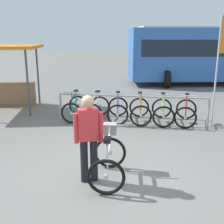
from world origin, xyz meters
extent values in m
plane|color=slate|center=(0.00, 0.00, 0.00)|extent=(80.00, 80.00, 0.00)
cylinder|color=#99999E|center=(-1.86, 3.51, 0.42)|extent=(0.06, 0.06, 0.85)
cylinder|color=#99999E|center=(2.68, 3.33, 0.42)|extent=(0.06, 0.06, 0.85)
cylinder|color=#99999E|center=(0.41, 3.42, 0.85)|extent=(4.55, 0.23, 0.05)
torus|color=black|center=(-1.44, 4.18, 0.33)|extent=(0.66, 0.08, 0.66)
cylinder|color=#B7B7BC|center=(-1.44, 4.18, 0.33)|extent=(0.08, 0.06, 0.08)
torus|color=black|center=(-1.43, 3.16, 0.33)|extent=(0.66, 0.08, 0.66)
cylinder|color=#B7B7BC|center=(-1.43, 3.16, 0.33)|extent=(0.08, 0.06, 0.08)
cube|color=teal|center=(-1.43, 3.67, 0.56)|extent=(0.05, 0.92, 0.04)
cube|color=teal|center=(-1.43, 3.62, 0.78)|extent=(0.04, 0.61, 0.04)
cylinder|color=teal|center=(-1.44, 3.86, 0.60)|extent=(0.03, 0.03, 0.55)
cube|color=black|center=(-1.44, 3.86, 0.88)|extent=(0.12, 0.24, 0.06)
cylinder|color=teal|center=(-1.43, 3.29, 0.65)|extent=(0.03, 0.03, 0.63)
cylinder|color=#B7B7BC|center=(-1.43, 3.29, 0.96)|extent=(0.52, 0.04, 0.03)
torus|color=black|center=(-0.69, 4.15, 0.33)|extent=(0.67, 0.16, 0.66)
cylinder|color=#B7B7BC|center=(-0.69, 4.15, 0.33)|extent=(0.09, 0.07, 0.08)
torus|color=black|center=(-0.78, 3.14, 0.33)|extent=(0.67, 0.16, 0.66)
cylinder|color=#B7B7BC|center=(-0.78, 3.14, 0.33)|extent=(0.09, 0.07, 0.08)
cube|color=silver|center=(-0.74, 3.65, 0.56)|extent=(0.12, 0.92, 0.04)
cube|color=silver|center=(-0.74, 3.60, 0.78)|extent=(0.09, 0.61, 0.04)
cylinder|color=silver|center=(-0.72, 3.83, 0.60)|extent=(0.03, 0.03, 0.55)
cube|color=black|center=(-0.72, 3.83, 0.88)|extent=(0.14, 0.25, 0.06)
cylinder|color=silver|center=(-0.77, 3.26, 0.65)|extent=(0.03, 0.03, 0.63)
cylinder|color=#B7B7BC|center=(-0.77, 3.26, 0.96)|extent=(0.52, 0.08, 0.03)
torus|color=black|center=(-0.07, 4.13, 0.33)|extent=(0.66, 0.13, 0.66)
cylinder|color=#B7B7BC|center=(-0.07, 4.13, 0.33)|extent=(0.08, 0.07, 0.08)
torus|color=black|center=(0.00, 3.11, 0.33)|extent=(0.66, 0.13, 0.66)
cylinder|color=#B7B7BC|center=(0.00, 3.11, 0.33)|extent=(0.08, 0.07, 0.08)
cube|color=#2D56B7|center=(-0.04, 3.62, 0.56)|extent=(0.11, 0.92, 0.04)
cube|color=#2D56B7|center=(-0.03, 3.57, 0.78)|extent=(0.08, 0.61, 0.04)
cylinder|color=#2D56B7|center=(-0.05, 3.80, 0.60)|extent=(0.03, 0.03, 0.55)
cube|color=black|center=(-0.05, 3.80, 0.88)|extent=(0.14, 0.25, 0.06)
cylinder|color=#2D56B7|center=(-0.01, 3.23, 0.65)|extent=(0.03, 0.03, 0.63)
cylinder|color=#B7B7BC|center=(-0.01, 3.23, 0.96)|extent=(0.52, 0.07, 0.03)
torus|color=black|center=(0.63, 4.10, 0.33)|extent=(0.66, 0.12, 0.66)
cylinder|color=#B7B7BC|center=(0.63, 4.10, 0.33)|extent=(0.08, 0.07, 0.08)
torus|color=black|center=(0.70, 3.08, 0.33)|extent=(0.66, 0.12, 0.66)
cylinder|color=#B7B7BC|center=(0.70, 3.08, 0.33)|extent=(0.08, 0.07, 0.08)
cube|color=orange|center=(0.66, 3.59, 0.56)|extent=(0.09, 0.92, 0.04)
cube|color=orange|center=(0.67, 3.54, 0.78)|extent=(0.08, 0.61, 0.04)
cylinder|color=orange|center=(0.65, 3.77, 0.60)|extent=(0.03, 0.03, 0.55)
cube|color=black|center=(0.65, 3.77, 0.88)|extent=(0.14, 0.25, 0.06)
cylinder|color=orange|center=(0.69, 3.20, 0.65)|extent=(0.03, 0.03, 0.63)
cylinder|color=#B7B7BC|center=(0.69, 3.20, 0.96)|extent=(0.52, 0.06, 0.03)
torus|color=black|center=(1.37, 4.07, 0.33)|extent=(0.66, 0.07, 0.66)
cylinder|color=#B7B7BC|center=(1.37, 4.07, 0.33)|extent=(0.08, 0.06, 0.08)
torus|color=black|center=(1.36, 3.05, 0.33)|extent=(0.66, 0.07, 0.66)
cylinder|color=#B7B7BC|center=(1.36, 3.05, 0.33)|extent=(0.08, 0.06, 0.08)
cube|color=#9ED14C|center=(1.36, 3.56, 0.56)|extent=(0.05, 0.92, 0.04)
cube|color=#9ED14C|center=(1.36, 3.51, 0.78)|extent=(0.04, 0.61, 0.04)
cylinder|color=#9ED14C|center=(1.37, 3.75, 0.60)|extent=(0.03, 0.03, 0.55)
cube|color=black|center=(1.37, 3.75, 0.88)|extent=(0.12, 0.24, 0.06)
cylinder|color=#9ED14C|center=(1.36, 3.17, 0.65)|extent=(0.03, 0.03, 0.63)
cylinder|color=#B7B7BC|center=(1.36, 3.17, 0.96)|extent=(0.52, 0.03, 0.03)
torus|color=black|center=(2.15, 4.04, 0.33)|extent=(0.67, 0.20, 0.66)
cylinder|color=#B7B7BC|center=(2.15, 4.04, 0.33)|extent=(0.09, 0.08, 0.08)
torus|color=black|center=(1.98, 3.03, 0.33)|extent=(0.67, 0.20, 0.66)
cylinder|color=#B7B7BC|center=(1.98, 3.03, 0.33)|extent=(0.09, 0.08, 0.08)
cube|color=red|center=(2.06, 3.53, 0.56)|extent=(0.19, 0.91, 0.04)
cube|color=red|center=(2.05, 3.49, 0.78)|extent=(0.14, 0.61, 0.04)
cylinder|color=red|center=(2.09, 3.72, 0.60)|extent=(0.03, 0.03, 0.55)
cube|color=black|center=(2.09, 3.72, 0.88)|extent=(0.16, 0.26, 0.06)
cylinder|color=red|center=(2.00, 3.15, 0.65)|extent=(0.03, 0.03, 0.63)
cylinder|color=#B7B7BC|center=(2.00, 3.15, 0.96)|extent=(0.52, 0.12, 0.03)
torus|color=black|center=(0.15, -0.69, 0.33)|extent=(0.66, 0.09, 0.66)
cylinder|color=#B7B7BC|center=(0.15, -0.69, 0.33)|extent=(0.08, 0.06, 0.08)
torus|color=black|center=(0.09, 0.33, 0.33)|extent=(0.66, 0.09, 0.66)
cylinder|color=#B7B7BC|center=(0.09, 0.33, 0.33)|extent=(0.08, 0.06, 0.08)
cube|color=silver|center=(0.12, -0.18, 0.56)|extent=(0.08, 0.92, 0.04)
cube|color=silver|center=(0.12, -0.13, 0.78)|extent=(0.07, 0.61, 0.04)
cylinder|color=silver|center=(0.13, -0.36, 0.60)|extent=(0.03, 0.03, 0.55)
cube|color=black|center=(0.13, -0.36, 0.88)|extent=(0.13, 0.25, 0.06)
cylinder|color=silver|center=(0.10, 0.21, 0.65)|extent=(0.03, 0.03, 0.63)
cylinder|color=#B7B7BC|center=(0.10, 0.21, 0.96)|extent=(0.52, 0.06, 0.03)
cube|color=gray|center=(0.09, 0.35, 0.84)|extent=(0.27, 0.21, 0.22)
cylinder|color=black|center=(-0.14, -0.22, 0.41)|extent=(0.14, 0.14, 0.82)
cylinder|color=black|center=(-0.31, -0.27, 0.41)|extent=(0.14, 0.14, 0.82)
cube|color=red|center=(-0.23, -0.24, 1.11)|extent=(0.38, 0.29, 0.58)
cylinder|color=red|center=(-0.01, -0.20, 1.06)|extent=(0.09, 0.09, 0.55)
cylinder|color=red|center=(-0.43, -0.33, 1.06)|extent=(0.09, 0.09, 0.55)
sphere|color=tan|center=(-0.23, -0.24, 1.53)|extent=(0.22, 0.22, 0.22)
cube|color=#3366B7|center=(4.97, 11.28, 1.65)|extent=(10.27, 4.01, 2.70)
cube|color=#19232D|center=(4.97, 11.28, 2.00)|extent=(9.48, 3.91, 0.84)
cube|color=silver|center=(4.97, 11.28, 3.04)|extent=(9.24, 3.61, 0.08)
cylinder|color=black|center=(1.95, 9.55, 0.45)|extent=(0.39, 0.93, 0.90)
cylinder|color=black|center=(1.56, 12.02, 0.45)|extent=(0.39, 0.93, 0.90)
cylinder|color=#4C4C51|center=(-3.35, 5.59, 1.10)|extent=(0.07, 0.07, 2.20)
cylinder|color=#4C4C51|center=(-3.03, 3.82, 1.10)|extent=(0.07, 0.07, 2.20)
cube|color=olive|center=(-4.60, 5.21, 0.45)|extent=(2.36, 0.71, 0.90)
cylinder|color=#B2B2B7|center=(2.82, 3.42, 1.60)|extent=(0.05, 0.05, 3.20)
camera|label=1|loc=(0.71, -4.90, 2.65)|focal=44.79mm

